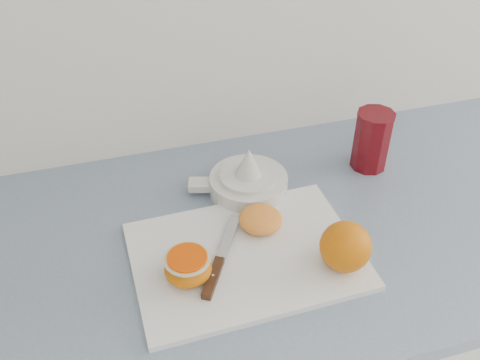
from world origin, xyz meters
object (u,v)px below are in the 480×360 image
(half_orange, at_px, (188,267))
(red_tumbler, at_px, (372,142))
(cutting_board, at_px, (246,256))
(citrus_juicer, at_px, (248,181))
(counter, at_px, (285,357))

(half_orange, relative_size, red_tumbler, 0.61)
(cutting_board, xyz_separation_m, citrus_juicer, (0.06, 0.17, 0.02))
(counter, xyz_separation_m, half_orange, (-0.23, -0.09, 0.48))
(counter, relative_size, half_orange, 32.23)
(half_orange, xyz_separation_m, citrus_juicer, (0.16, 0.20, -0.01))
(red_tumbler, bearing_deg, citrus_juicer, -177.02)
(half_orange, bearing_deg, counter, 21.76)
(half_orange, distance_m, citrus_juicer, 0.25)
(cutting_board, distance_m, red_tumbler, 0.38)
(cutting_board, bearing_deg, counter, 28.20)
(cutting_board, height_order, red_tumbler, red_tumbler)
(citrus_juicer, bearing_deg, counter, -58.05)
(counter, relative_size, cutting_board, 6.49)
(cutting_board, distance_m, citrus_juicer, 0.18)
(red_tumbler, bearing_deg, counter, -149.69)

